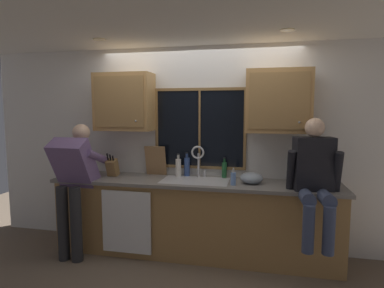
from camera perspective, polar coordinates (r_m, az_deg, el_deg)
back_wall at (r=4.10m, az=1.28°, el=-0.65°), size 5.77×0.12×2.55m
ceiling at (r=2.59m, az=-6.26°, el=24.28°), size 5.77×4.40×0.04m
ceiling_downlight_left at (r=3.86m, az=-16.34°, el=17.62°), size 0.14×0.14×0.01m
ceiling_downlight_right at (r=3.43m, az=16.83°, el=19.05°), size 0.14×0.14×0.01m
window_glass at (r=4.01m, az=1.40°, el=2.78°), size 1.10×0.02×0.95m
window_frame_top at (r=4.00m, az=1.40°, el=9.84°), size 1.17×0.02×0.04m
window_frame_bottom at (r=4.06m, az=1.36°, el=-4.19°), size 1.17×0.02×0.04m
window_frame_left at (r=4.14m, az=-6.37°, el=2.86°), size 0.03×0.02×0.95m
window_frame_right at (r=3.93m, az=9.54°, el=2.63°), size 0.03×0.02×0.95m
window_mullion_center at (r=3.99m, az=1.37°, el=2.77°), size 0.02×0.02×0.95m
lower_cabinet_run at (r=3.96m, az=0.27°, el=-13.35°), size 3.37×0.58×0.88m
countertop at (r=3.81m, az=0.21°, el=-6.92°), size 3.43×0.62×0.04m
dishwasher_front at (r=3.88m, az=-11.75°, el=-13.62°), size 0.60×0.02×0.74m
upper_cabinet_left at (r=4.13m, az=-12.09°, el=7.40°), size 0.73×0.36×0.72m
upper_cabinet_right at (r=3.77m, az=15.27°, el=7.44°), size 0.73×0.36×0.72m
sink at (r=3.83m, az=0.55°, el=-8.03°), size 0.80×0.46×0.21m
faucet at (r=3.93m, az=1.20°, el=-2.44°), size 0.18×0.09×0.40m
person_standing at (r=4.02m, az=-20.50°, el=-5.57°), size 0.53×0.67×1.59m
person_sitting_on_counter at (r=3.48m, az=21.21°, el=-5.19°), size 0.54×0.63×1.26m
knife_block at (r=4.16m, az=-14.13°, el=-4.17°), size 0.12×0.18×0.32m
cutting_board at (r=4.12m, az=-6.57°, el=-3.00°), size 0.27×0.10×0.38m
mixing_bowl at (r=3.73m, az=10.66°, el=-6.06°), size 0.26×0.26×0.13m
soap_dispenser at (r=3.60m, az=7.45°, el=-6.16°), size 0.06×0.07×0.20m
bottle_green_glass at (r=3.99m, az=-2.49°, el=-4.22°), size 0.07×0.07×0.29m
bottle_tall_clear at (r=4.04m, az=-0.92°, el=-4.03°), size 0.07×0.07×0.30m
bottle_amber_small at (r=3.96m, az=5.85°, el=-4.59°), size 0.06×0.06×0.25m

